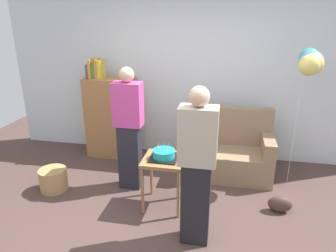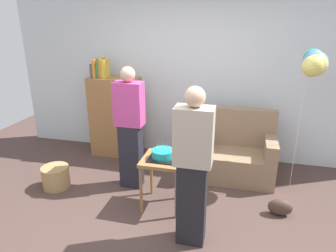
% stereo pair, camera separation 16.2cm
% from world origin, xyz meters
% --- Properties ---
extents(ground_plane, '(8.00, 8.00, 0.00)m').
position_xyz_m(ground_plane, '(0.00, 0.00, 0.00)').
color(ground_plane, '#4C3833').
extents(wall_back, '(6.00, 0.10, 2.70)m').
position_xyz_m(wall_back, '(0.00, 2.05, 1.35)').
color(wall_back, silver).
rests_on(wall_back, ground_plane).
extents(couch, '(1.10, 0.70, 0.96)m').
position_xyz_m(couch, '(0.73, 1.41, 0.34)').
color(couch, '#8C7054').
rests_on(couch, ground_plane).
extents(bookshelf, '(0.80, 0.36, 1.60)m').
position_xyz_m(bookshelf, '(-1.21, 1.68, 0.67)').
color(bookshelf, olive).
rests_on(bookshelf, ground_plane).
extents(side_table, '(0.48, 0.48, 0.64)m').
position_xyz_m(side_table, '(-0.07, 0.42, 0.54)').
color(side_table, olive).
rests_on(side_table, ground_plane).
extents(birthday_cake, '(0.32, 0.32, 0.17)m').
position_xyz_m(birthday_cake, '(-0.07, 0.42, 0.69)').
color(birthday_cake, black).
rests_on(birthday_cake, side_table).
extents(person_blowing_candles, '(0.36, 0.22, 1.63)m').
position_xyz_m(person_blowing_candles, '(-0.61, 0.78, 0.83)').
color(person_blowing_candles, '#23232D').
rests_on(person_blowing_candles, ground_plane).
extents(person_holding_cake, '(0.36, 0.22, 1.63)m').
position_xyz_m(person_holding_cake, '(0.37, -0.12, 0.83)').
color(person_holding_cake, black).
rests_on(person_holding_cake, ground_plane).
extents(wicker_basket, '(0.36, 0.36, 0.30)m').
position_xyz_m(wicker_basket, '(-1.59, 0.48, 0.15)').
color(wicker_basket, '#A88451').
rests_on(wicker_basket, ground_plane).
extents(handbag, '(0.28, 0.14, 0.20)m').
position_xyz_m(handbag, '(1.31, 0.55, 0.10)').
color(handbag, '#473328').
rests_on(handbag, ground_plane).
extents(balloon_bunch, '(0.31, 0.42, 1.84)m').
position_xyz_m(balloon_bunch, '(1.57, 1.25, 1.67)').
color(balloon_bunch, silver).
rests_on(balloon_bunch, ground_plane).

